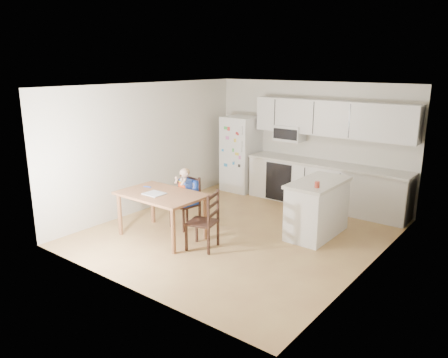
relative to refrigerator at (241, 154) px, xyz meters
name	(u,v)px	position (x,y,z in m)	size (l,w,h in m)	color
room	(257,158)	(1.55, -1.67, 0.40)	(4.52, 5.01, 2.51)	#9C6D43
refrigerator	(241,154)	(0.00, 0.00, 0.00)	(0.72, 0.70, 1.70)	silver
kitchen_run	(326,164)	(2.05, 0.09, 0.03)	(3.37, 0.62, 2.15)	silver
kitchen_island	(317,208)	(2.64, -1.45, -0.37)	(0.68, 1.29, 0.95)	silver
red_cup	(317,185)	(2.80, -1.83, 0.15)	(0.08, 0.08, 0.10)	#B43A27
dining_table	(161,199)	(0.62, -3.13, -0.19)	(1.43, 0.92, 0.77)	brown
napkin	(154,194)	(0.57, -3.23, -0.08)	(0.33, 0.28, 0.01)	#B2B2B7
toddler_spoon	(147,187)	(0.16, -3.03, -0.07)	(0.02, 0.02, 0.12)	#1B3EAA
chair_booster	(187,192)	(0.63, -2.51, -0.20)	(0.46, 0.46, 1.08)	black
chair_side	(208,217)	(1.56, -3.05, -0.31)	(0.52, 0.52, 0.95)	black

